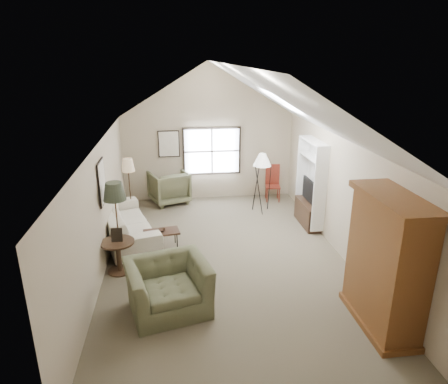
{
  "coord_description": "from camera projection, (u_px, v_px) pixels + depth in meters",
  "views": [
    {
      "loc": [
        -1.03,
        -7.51,
        4.17
      ],
      "look_at": [
        0.0,
        0.4,
        1.4
      ],
      "focal_mm": 32.0,
      "sensor_mm": 36.0,
      "label": 1
    }
  ],
  "objects": [
    {
      "name": "room_shell",
      "position": [
        227.0,
        108.0,
        7.48
      ],
      "size": [
        5.01,
        8.01,
        4.0
      ],
      "color": "brown",
      "rests_on": "ground"
    },
    {
      "name": "window",
      "position": [
        212.0,
        151.0,
        11.78
      ],
      "size": [
        1.72,
        0.08,
        1.42
      ],
      "primitive_type": "cube",
      "color": "black",
      "rests_on": "room_shell"
    },
    {
      "name": "skylight",
      "position": [
        282.0,
        101.0,
        8.47
      ],
      "size": [
        0.8,
        1.2,
        0.52
      ],
      "primitive_type": null,
      "color": "white",
      "rests_on": "room_shell"
    },
    {
      "name": "wall_art",
      "position": [
        138.0,
        162.0,
        9.55
      ],
      "size": [
        1.97,
        3.71,
        0.88
      ],
      "color": "black",
      "rests_on": "room_shell"
    },
    {
      "name": "armoire",
      "position": [
        386.0,
        263.0,
        6.18
      ],
      "size": [
        0.6,
        1.5,
        2.2
      ],
      "primitive_type": "cube",
      "color": "brown",
      "rests_on": "ground"
    },
    {
      "name": "tv_alcove",
      "position": [
        311.0,
        182.0,
        9.93
      ],
      "size": [
        0.32,
        1.3,
        2.1
      ],
      "primitive_type": "cube",
      "color": "white",
      "rests_on": "ground"
    },
    {
      "name": "media_console",
      "position": [
        308.0,
        214.0,
        10.21
      ],
      "size": [
        0.34,
        1.18,
        0.6
      ],
      "primitive_type": "cube",
      "color": "#382316",
      "rests_on": "ground"
    },
    {
      "name": "tv_panel",
      "position": [
        309.0,
        191.0,
        10.01
      ],
      "size": [
        0.05,
        0.9,
        0.55
      ],
      "primitive_type": "cube",
      "color": "black",
      "rests_on": "media_console"
    },
    {
      "name": "sofa",
      "position": [
        127.0,
        222.0,
        9.45
      ],
      "size": [
        1.77,
        2.86,
        0.78
      ],
      "primitive_type": "imported",
      "rotation": [
        0.0,
        0.0,
        1.86
      ],
      "color": "beige",
      "rests_on": "ground"
    },
    {
      "name": "armchair_near",
      "position": [
        168.0,
        287.0,
        6.76
      ],
      "size": [
        1.58,
        1.46,
        0.87
      ],
      "primitive_type": "imported",
      "rotation": [
        0.0,
        0.0,
        0.25
      ],
      "color": "#5C6144",
      "rests_on": "ground"
    },
    {
      "name": "armchair_far",
      "position": [
        169.0,
        187.0,
        11.69
      ],
      "size": [
        1.31,
        1.33,
        0.95
      ],
      "primitive_type": "imported",
      "rotation": [
        0.0,
        0.0,
        3.5
      ],
      "color": "#5E5E42",
      "rests_on": "ground"
    },
    {
      "name": "coffee_table",
      "position": [
        162.0,
        239.0,
        9.02
      ],
      "size": [
        0.84,
        0.55,
        0.4
      ],
      "primitive_type": "cube",
      "rotation": [
        0.0,
        0.0,
        0.15
      ],
      "color": "#382117",
      "rests_on": "ground"
    },
    {
      "name": "bowl",
      "position": [
        161.0,
        230.0,
        8.95
      ],
      "size": [
        0.22,
        0.22,
        0.05
      ],
      "primitive_type": "imported",
      "rotation": [
        0.0,
        0.0,
        0.15
      ],
      "color": "#342015",
      "rests_on": "coffee_table"
    },
    {
      "name": "side_table",
      "position": [
        119.0,
        257.0,
        7.97
      ],
      "size": [
        0.83,
        0.83,
        0.67
      ],
      "primitive_type": "cylinder",
      "rotation": [
        0.0,
        0.0,
        0.29
      ],
      "color": "#3D2719",
      "rests_on": "ground"
    },
    {
      "name": "side_chair",
      "position": [
        273.0,
        183.0,
        11.82
      ],
      "size": [
        0.47,
        0.47,
        1.07
      ],
      "primitive_type": "cube",
      "rotation": [
        0.0,
        0.0,
        -0.13
      ],
      "color": "maroon",
      "rests_on": "ground"
    },
    {
      "name": "tripod_lamp",
      "position": [
        262.0,
        183.0,
        10.88
      ],
      "size": [
        0.61,
        0.61,
        1.69
      ],
      "primitive_type": null,
      "rotation": [
        0.0,
        0.0,
        -0.29
      ],
      "color": "white",
      "rests_on": "ground"
    },
    {
      "name": "dark_lamp",
      "position": [
        117.0,
        225.0,
        7.96
      ],
      "size": [
        0.56,
        0.56,
        1.86
      ],
      "primitive_type": null,
      "rotation": [
        0.0,
        0.0,
        0.29
      ],
      "color": "#242A1D",
      "rests_on": "ground"
    },
    {
      "name": "tan_lamp",
      "position": [
        130.0,
        188.0,
        10.43
      ],
      "size": [
        0.42,
        0.42,
        1.67
      ],
      "primitive_type": null,
      "rotation": [
        0.0,
        0.0,
        0.29
      ],
      "color": "tan",
      "rests_on": "ground"
    }
  ]
}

